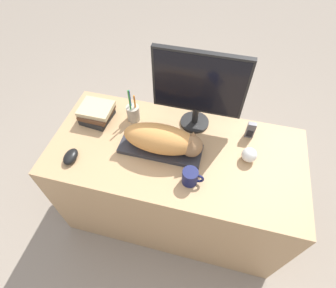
{
  "coord_description": "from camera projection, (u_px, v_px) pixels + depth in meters",
  "views": [
    {
      "loc": [
        0.17,
        -0.5,
        1.86
      ],
      "look_at": [
        -0.04,
        0.31,
        0.79
      ],
      "focal_mm": 28.0,
      "sensor_mm": 36.0,
      "label": 1
    }
  ],
  "objects": [
    {
      "name": "coffee_mug",
      "position": [
        191.0,
        177.0,
        1.26
      ],
      "size": [
        0.11,
        0.08,
        0.09
      ],
      "color": "#141947",
      "rests_on": "desk"
    },
    {
      "name": "keyboard",
      "position": [
        160.0,
        149.0,
        1.4
      ],
      "size": [
        0.44,
        0.15,
        0.02
      ],
      "color": "#2D2D33",
      "rests_on": "desk"
    },
    {
      "name": "monitor",
      "position": [
        199.0,
        87.0,
        1.32
      ],
      "size": [
        0.48,
        0.16,
        0.47
      ],
      "color": "black",
      "rests_on": "desk"
    },
    {
      "name": "cat",
      "position": [
        165.0,
        140.0,
        1.33
      ],
      "size": [
        0.41,
        0.16,
        0.15
      ],
      "color": "#D18C47",
      "rests_on": "keyboard"
    },
    {
      "name": "phone",
      "position": [
        250.0,
        130.0,
        1.43
      ],
      "size": [
        0.04,
        0.03,
        0.1
      ],
      "color": "#4C4C51",
      "rests_on": "desk"
    },
    {
      "name": "book_stack",
      "position": [
        97.0,
        113.0,
        1.52
      ],
      "size": [
        0.18,
        0.18,
        0.09
      ],
      "color": "black",
      "rests_on": "desk"
    },
    {
      "name": "baseball",
      "position": [
        249.0,
        155.0,
        1.35
      ],
      "size": [
        0.08,
        0.08,
        0.08
      ],
      "color": "silver",
      "rests_on": "desk"
    },
    {
      "name": "pen_cup",
      "position": [
        133.0,
        112.0,
        1.52
      ],
      "size": [
        0.07,
        0.07,
        0.23
      ],
      "color": "#B2A893",
      "rests_on": "desk"
    },
    {
      "name": "desk",
      "position": [
        175.0,
        184.0,
        1.7
      ],
      "size": [
        1.38,
        0.65,
        0.73
      ],
      "color": "tan",
      "rests_on": "ground_plane"
    },
    {
      "name": "computer_mouse",
      "position": [
        71.0,
        157.0,
        1.36
      ],
      "size": [
        0.07,
        0.1,
        0.04
      ],
      "color": "black",
      "rests_on": "desk"
    },
    {
      "name": "ground_plane",
      "position": [
        162.0,
        251.0,
        1.79
      ],
      "size": [
        12.0,
        12.0,
        0.0
      ],
      "primitive_type": "plane",
      "color": "gray"
    }
  ]
}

